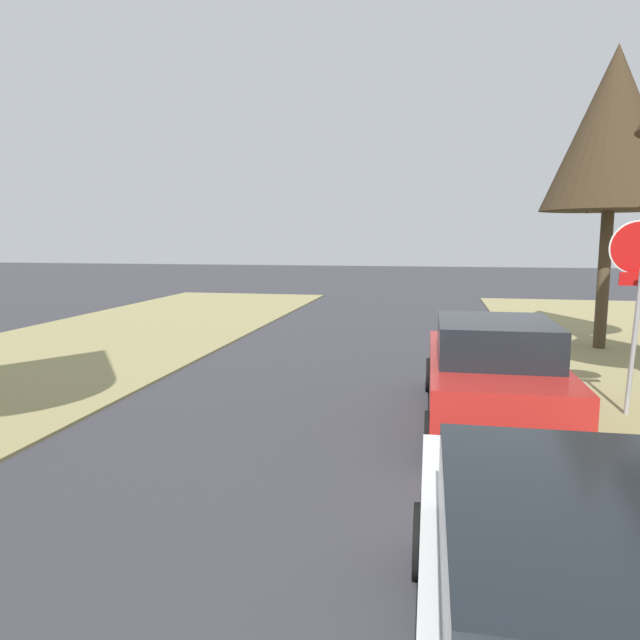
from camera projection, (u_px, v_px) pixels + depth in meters
stop_sign_far at (636, 276)px, 8.70m from camera, size 0.81×0.37×2.96m
street_tree_right_far at (614, 129)px, 13.72m from camera, size 3.16×3.16×7.15m
parked_sedan_red at (492, 375)px, 8.66m from camera, size 1.98×4.42×1.57m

